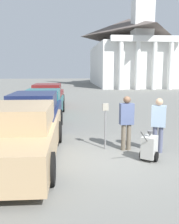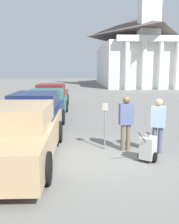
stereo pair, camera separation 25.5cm
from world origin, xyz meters
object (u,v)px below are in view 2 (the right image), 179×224
Objects in this scene: parked_car_tan at (21,134)px; parking_meter at (105,118)px; person_supervisor at (158,123)px; equipment_cart at (148,147)px; parked_car_maroon at (52,97)px; parked_car_navy at (36,115)px; person_worker at (126,120)px; church at (136,48)px; parked_car_teal at (46,105)px.

parked_car_tan is 3.59× the size of parking_meter.
person_supervisor reaches higher than equipment_cart.
parked_car_maroon is 9.71m from person_supervisor.
parked_car_navy is 3.01× the size of person_worker.
person_supervisor is (1.53, -0.45, -0.07)m from parking_meter.
church is (10.73, 22.70, 4.89)m from parked_car_maroon.
parked_car_maroon is at bearing -115.29° from church.
person_worker is at bearing 12.68° from parked_car_tan.
parked_car_navy is (0.00, 2.79, 0.01)m from parked_car_tan.
person_worker is at bearing -103.78° from church.
parked_car_tan is at bearing -88.78° from parked_car_teal.
parked_car_navy reaches higher than parked_car_tan.
person_supervisor is 32.61m from church.
equipment_cart is (-0.47, -0.65, -0.55)m from person_supervisor.
parked_car_teal is 28.31m from church.
parked_car_tan is 3.98m from person_supervisor.
parked_car_teal is 7.36m from equipment_cart.
church is (10.73, 25.73, 4.95)m from parked_car_teal.
parked_car_tan is 2.56m from parking_meter.
parking_meter is 32.53m from church.
parked_car_navy is 0.96× the size of parked_car_teal.
parking_meter is at bearing -72.68° from parked_car_maroon.
parking_meter is at bearing -38.52° from parked_car_navy.
parked_car_teal is 3.14× the size of person_worker.
parked_car_navy is 3.17m from parking_meter.
parked_car_teal is at bearing -88.78° from parked_car_maroon.
person_worker is 32.52m from church.
parking_meter is 0.88× the size of person_supervisor.
equipment_cart is (3.49, -9.51, -0.35)m from parked_car_maroon.
person_worker reaches higher than person_supervisor.
person_worker reaches higher than parked_car_teal.
parked_car_navy reaches higher than equipment_cart.
parked_car_tan is at bearing 26.76° from person_supervisor.
parked_car_tan is at bearing -88.78° from parked_car_navy.
person_worker reaches higher than parked_car_maroon.
person_supervisor reaches higher than parked_car_maroon.
parked_car_teal reaches higher than parking_meter.
person_worker reaches higher than parked_car_tan.
parked_car_teal is at bearing -112.63° from church.
parked_car_teal is 6.33m from person_worker.
parked_car_navy is at bearing 91.22° from parked_car_tan.
person_worker is (3.06, -2.17, 0.22)m from parked_car_navy.
parked_car_teal reaches higher than equipment_cart.
parked_car_navy is at bearing -88.78° from parked_car_maroon.
parked_car_navy reaches higher than parking_meter.
person_worker reaches higher than parked_car_navy.
parked_car_maroon is 3.53× the size of parking_meter.
parked_car_navy is 3.76m from person_worker.
person_worker is 0.95m from person_supervisor.
parking_meter is at bearing 169.93° from equipment_cart.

